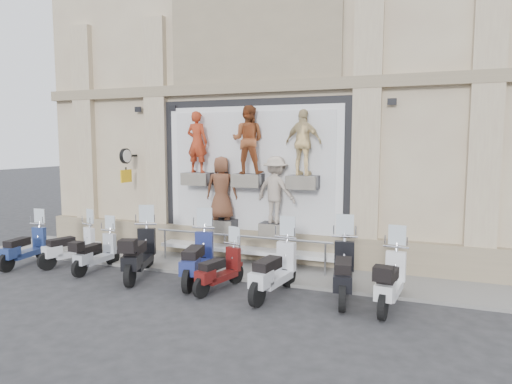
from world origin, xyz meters
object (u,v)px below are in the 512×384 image
scooter_a (25,239)px  scooter_g (274,259)px  clock_sign_bracket (126,161)px  scooter_b (70,238)px  scooter_f (219,260)px  scooter_h (344,259)px  guard_rail (240,252)px  scooter_i (391,269)px  scooter_e (197,247)px  scooter_c (96,245)px  scooter_d (139,243)px

scooter_a → scooter_g: 7.16m
clock_sign_bracket → scooter_b: clock_sign_bracket is taller
scooter_a → clock_sign_bracket: bearing=46.9°
scooter_f → scooter_g: bearing=16.5°
clock_sign_bracket → scooter_b: size_ratio=0.56×
scooter_g → scooter_h: (1.44, 0.39, 0.03)m
guard_rail → scooter_i: bearing=-20.9°
scooter_b → scooter_g: (6.02, -0.41, 0.10)m
scooter_b → scooter_e: bearing=17.5°
scooter_h → scooter_b: bearing=170.8°
scooter_e → scooter_g: size_ratio=1.02×
scooter_c → scooter_g: 4.98m
scooter_d → scooter_i: 6.01m
scooter_a → scooter_e: scooter_e is taller
clock_sign_bracket → scooter_g: bearing=-21.8°
scooter_i → scooter_g: bearing=-170.2°
scooter_g → scooter_d: bearing=-173.9°
scooter_a → scooter_c: scooter_a is taller
scooter_b → scooter_h: 7.46m
clock_sign_bracket → scooter_h: bearing=-14.5°
scooter_c → scooter_e: scooter_e is taller
clock_sign_bracket → scooter_d: size_ratio=0.48×
clock_sign_bracket → scooter_c: size_ratio=0.60×
guard_rail → scooter_b: scooter_b is taller
scooter_f → scooter_h: (2.73, 0.46, 0.17)m
clock_sign_bracket → scooter_a: size_ratio=0.56×
scooter_g → scooter_f: bearing=-169.0°
clock_sign_bracket → scooter_i: (7.88, -1.98, -2.00)m
guard_rail → scooter_b: bearing=-163.8°
scooter_a → scooter_h: scooter_h is taller
scooter_i → scooter_h: bearing=174.0°
scooter_e → scooter_i: (4.46, -0.07, -0.06)m
scooter_a → scooter_c: size_ratio=1.07×
scooter_b → scooter_d: size_ratio=0.86×
scooter_i → guard_rail: bearing=164.5°
scooter_b → scooter_c: (1.05, -0.21, -0.05)m
guard_rail → scooter_g: (1.54, -1.71, 0.37)m
scooter_c → clock_sign_bracket: bearing=104.5°
clock_sign_bracket → scooter_b: (-0.58, -1.77, -2.06)m
scooter_d → scooter_i: (6.01, 0.07, -0.06)m
scooter_f → scooter_a: bearing=-166.4°
clock_sign_bracket → scooter_h: (6.89, -1.78, -1.94)m
scooter_d → scooter_g: scooter_d is taller
scooter_d → scooter_i: size_ratio=1.08×
scooter_b → scooter_h: (7.46, -0.02, 0.12)m
scooter_e → scooter_i: scooter_e is taller
scooter_c → scooter_h: bearing=2.8°
scooter_a → scooter_f: size_ratio=1.07×
scooter_d → scooter_e: scooter_d is taller
scooter_c → scooter_i: (7.40, -0.01, 0.11)m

